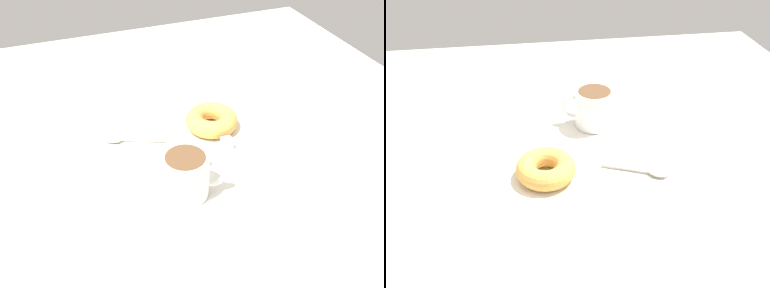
{
  "view_description": "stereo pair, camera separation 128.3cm",
  "coord_description": "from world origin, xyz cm",
  "views": [
    {
      "loc": [
        60.51,
        -20.63,
        50.86
      ],
      "look_at": [
        1.61,
        1.75,
        2.3
      ],
      "focal_mm": 40.0,
      "sensor_mm": 36.0,
      "label": 1
    },
    {
      "loc": [
        -63.6,
        11.72,
        47.52
      ],
      "look_at": [
        1.61,
        1.75,
        2.3
      ],
      "focal_mm": 40.0,
      "sensor_mm": 36.0,
      "label": 2
    }
  ],
  "objects": [
    {
      "name": "donut",
      "position": [
        -4.66,
        8.35,
        2.1
      ],
      "size": [
        10.55,
        10.55,
        3.59
      ],
      "primitive_type": "torus",
      "color": "gold",
      "rests_on": "napkin"
    },
    {
      "name": "sugar_cube",
      "position": [
        2.38,
        8.55,
        1.27
      ],
      "size": [
        1.95,
        1.95,
        1.95
      ],
      "primitive_type": "cube",
      "color": "white",
      "rests_on": "napkin"
    },
    {
      "name": "spoon",
      "position": [
        -6.6,
        -9.9,
        0.7
      ],
      "size": [
        6.03,
        11.63,
        0.9
      ],
      "color": "#B7B2A8",
      "rests_on": "napkin"
    },
    {
      "name": "napkin",
      "position": [
        1.61,
        1.75,
        0.15
      ],
      "size": [
        32.52,
        32.52,
        0.3
      ],
      "primitive_type": "cube",
      "rotation": [
        0.0,
        0.0,
        0.04
      ],
      "color": "white",
      "rests_on": "ground_plane"
    },
    {
      "name": "ground_plane",
      "position": [
        0.0,
        0.0,
        -1.0
      ],
      "size": [
        120.0,
        120.0,
        2.0
      ],
      "primitive_type": "cube",
      "color": "beige"
    },
    {
      "name": "coffee_cup",
      "position": [
        11.4,
        -2.89,
        4.32
      ],
      "size": [
        7.8,
        10.67,
        7.77
      ],
      "color": "white",
      "rests_on": "napkin"
    }
  ]
}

